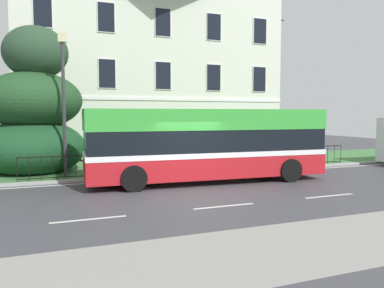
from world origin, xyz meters
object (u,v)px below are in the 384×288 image
at_px(street_lamp_post, 64,95).
at_px(single_decker_bus, 207,143).
at_px(litter_bin, 105,161).
at_px(georgian_townhouse, 143,68).
at_px(evergreen_tree, 33,115).

bearing_deg(street_lamp_post, single_decker_bus, -24.48).
distance_m(street_lamp_post, litter_bin, 3.39).
xyz_separation_m(georgian_townhouse, single_decker_bus, (-0.80, -13.80, -4.61)).
xyz_separation_m(georgian_townhouse, evergreen_tree, (-7.53, -8.91, -3.44)).
height_order(evergreen_tree, street_lamp_post, evergreen_tree).
bearing_deg(evergreen_tree, single_decker_bus, -36.02).
height_order(evergreen_tree, litter_bin, evergreen_tree).
xyz_separation_m(evergreen_tree, single_decker_bus, (6.73, -4.89, -1.16)).
bearing_deg(litter_bin, street_lamp_post, -169.65).
bearing_deg(georgian_townhouse, street_lamp_post, -118.97).
relative_size(single_decker_bus, street_lamp_post, 1.66).
height_order(georgian_townhouse, evergreen_tree, georgian_townhouse).
xyz_separation_m(georgian_townhouse, litter_bin, (-4.57, -11.00, -5.50)).
height_order(georgian_townhouse, litter_bin, georgian_townhouse).
height_order(single_decker_bus, litter_bin, single_decker_bus).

